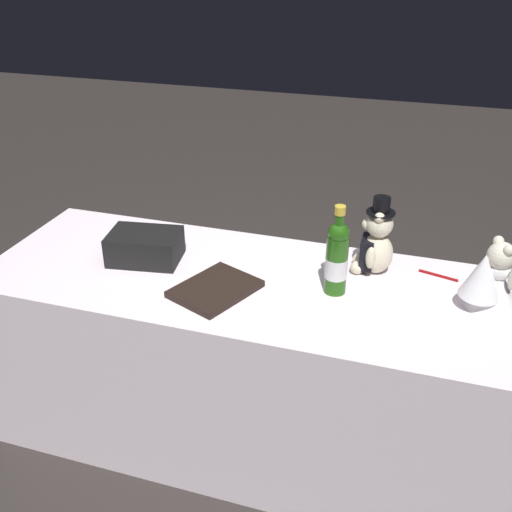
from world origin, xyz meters
The scene contains 8 objects.
ground_plane centered at (0.00, 0.00, 0.00)m, with size 12.00×12.00×0.00m, color #2D2826.
reception_table centered at (0.00, 0.00, 0.38)m, with size 2.04×0.73×0.75m, color white.
teddy_bear_groom centered at (-0.39, -0.19, 0.87)m, with size 0.15×0.16×0.30m.
teddy_bear_bride centered at (-0.80, -0.07, 0.86)m, with size 0.24×0.21×0.25m.
champagne_bottle centered at (-0.29, -0.01, 0.89)m, with size 0.08×0.08×0.33m.
signing_pen centered at (-0.64, -0.22, 0.76)m, with size 0.15×0.05×0.01m.
gift_case_black centered at (0.45, -0.02, 0.81)m, with size 0.29×0.22×0.11m.
guestbook centered at (0.11, 0.12, 0.77)m, with size 0.22×0.28×0.02m, color black.
Camera 1 is at (-0.57, 1.81, 1.87)m, focal length 42.26 mm.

